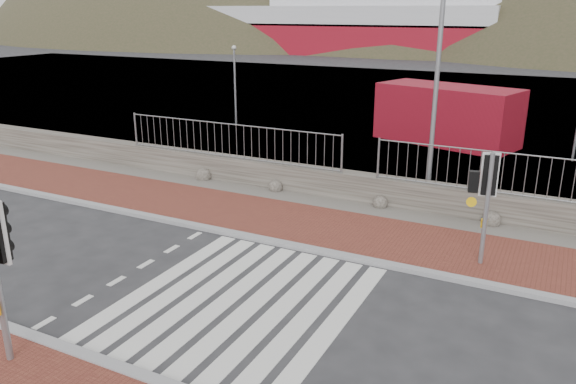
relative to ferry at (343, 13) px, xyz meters
The scene contains 15 objects.
ground 72.44m from the ferry, 70.05° to the right, with size 220.00×220.00×0.00m, color #28282B.
sidewalk_far 68.23m from the ferry, 68.75° to the right, with size 40.00×3.00×0.08m, color brown.
kerb_near 75.25m from the ferry, 70.83° to the right, with size 40.00×0.25×0.12m, color gray.
kerb_far 69.63m from the ferry, 69.20° to the right, with size 40.00×0.25×0.12m, color gray.
zebra_crossing 72.43m from the ferry, 70.05° to the right, with size 4.62×5.60×0.01m.
gravel_strip 66.38m from the ferry, 68.13° to the right, with size 40.00×1.50×0.06m, color #59544C.
stone_wall 65.61m from the ferry, 67.86° to the right, with size 40.00×0.60×0.90m, color #454038.
railing 65.66m from the ferry, 67.91° to the right, with size 18.07×0.07×1.22m.
quay 47.29m from the ferry, 58.36° to the right, with size 120.00×40.00×0.50m, color #4C4C4F.
water 25.72m from the ferry, 11.47° to the right, with size 220.00×50.00×0.05m, color #3F4C54.
ferry is the anchor object (origin of this frame).
hills_backdrop 46.83m from the ferry, 32.50° to the left, with size 254.00×90.00×100.00m.
traffic_signal_far 70.13m from the ferry, 65.69° to the right, with size 0.69×0.36×2.79m.
streetlight 65.55m from the ferry, 65.91° to the right, with size 1.71×0.61×8.22m.
shipping_container 57.06m from the ferry, 63.59° to the right, with size 6.20×2.58×2.58m, color maroon.
Camera 1 is at (5.64, -8.96, 5.87)m, focal length 35.00 mm.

